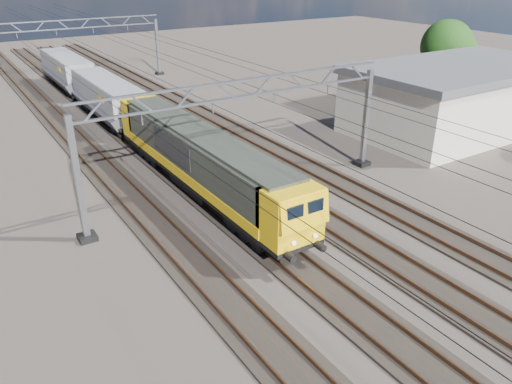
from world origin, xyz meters
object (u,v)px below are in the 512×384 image
catenary_gantry_far (78,49)px  industrial_shed (459,97)px  locomotive (200,158)px  hopper_wagon_lead (108,97)px  tree_far (450,48)px  catenary_gantry_mid (245,135)px  hopper_wagon_mid (67,69)px

catenary_gantry_far → industrial_shed: catenary_gantry_far is taller
locomotive → hopper_wagon_lead: locomotive is taller
hopper_wagon_lead → industrial_shed: size_ratio=0.70×
hopper_wagon_lead → catenary_gantry_far: bearing=83.0°
hopper_wagon_lead → tree_far: (32.32, -9.82, 2.69)m
catenary_gantry_mid → hopper_wagon_lead: size_ratio=1.53×
catenary_gantry_far → tree_far: 40.09m
hopper_wagon_lead → industrial_shed: 29.77m
catenary_gantry_far → locomotive: bearing=-93.4°
locomotive → hopper_wagon_mid: bearing=90.0°
catenary_gantry_mid → industrial_shed: size_ratio=1.07×
catenary_gantry_far → tree_far: (30.32, -26.21, 1.01)m
locomotive → industrial_shed: 24.00m
locomotive → hopper_wagon_mid: locomotive is taller
catenary_gantry_far → tree_far: tree_far is taller
catenary_gantry_far → hopper_wagon_lead: size_ratio=1.53×
locomotive → catenary_gantry_far: bearing=86.6°
hopper_wagon_mid → catenary_gantry_mid: bearing=-86.6°
industrial_shed → catenary_gantry_far: bearing=122.9°
catenary_gantry_mid → tree_far: size_ratio=2.58×
catenary_gantry_far → industrial_shed: 40.51m
hopper_wagon_lead → tree_far: size_ratio=1.69×
locomotive → industrial_shed: size_ratio=1.13×
catenary_gantry_far → locomotive: 34.18m
tree_far → hopper_wagon_lead: bearing=163.1°
hopper_wagon_mid → industrial_shed: (24.00, -31.81, 0.49)m
industrial_shed → catenary_gantry_mid: bearing=-174.8°
locomotive → hopper_wagon_lead: 17.70m
catenary_gantry_mid → hopper_wagon_mid: size_ratio=1.53×
catenary_gantry_far → catenary_gantry_mid: bearing=-90.0°
locomotive → tree_far: size_ratio=2.74×
catenary_gantry_mid → catenary_gantry_far: size_ratio=1.00×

